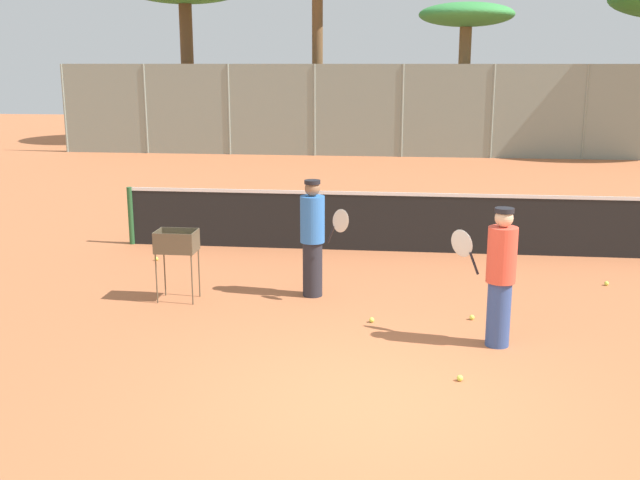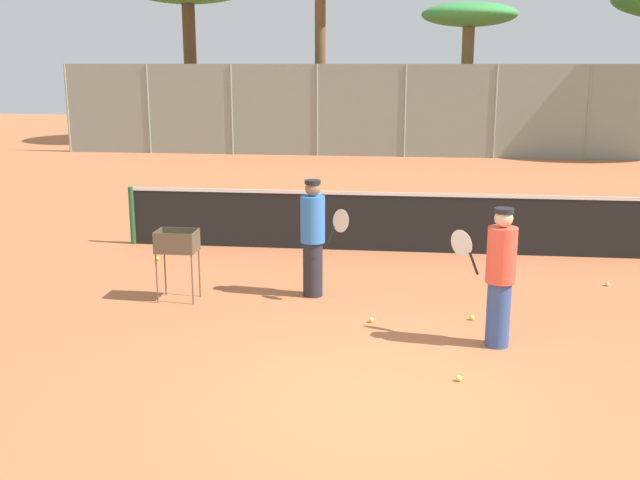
{
  "view_description": "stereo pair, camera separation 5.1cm",
  "coord_description": "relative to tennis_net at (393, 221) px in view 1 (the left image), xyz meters",
  "views": [
    {
      "loc": [
        0.23,
        -6.87,
        3.3
      ],
      "look_at": [
        -0.9,
        2.72,
        1.0
      ],
      "focal_mm": 42.0,
      "sensor_mm": 36.0,
      "label": 1
    },
    {
      "loc": [
        0.28,
        -6.87,
        3.3
      ],
      "look_at": [
        -0.9,
        2.72,
        1.0
      ],
      "focal_mm": 42.0,
      "sensor_mm": 36.0,
      "label": 2
    }
  ],
  "objects": [
    {
      "name": "tennis_ball_2",
      "position": [
        0.85,
        -5.55,
        -0.53
      ],
      "size": [
        0.07,
        0.07,
        0.07
      ],
      "primitive_type": "sphere",
      "color": "#D1E54C",
      "rests_on": "ground_plane"
    },
    {
      "name": "player_red_cap",
      "position": [
        1.34,
        -4.44,
        0.31
      ],
      "size": [
        0.79,
        0.58,
        1.67
      ],
      "rotation": [
        0.0,
        0.0,
        2.57
      ],
      "color": "#334C8C",
      "rests_on": "ground_plane"
    },
    {
      "name": "tennis_ball_4",
      "position": [
        -0.18,
        -3.81,
        -0.53
      ],
      "size": [
        0.07,
        0.07,
        0.07
      ],
      "primitive_type": "sphere",
      "color": "#D1E54C",
      "rests_on": "ground_plane"
    },
    {
      "name": "player_white_outfit",
      "position": [
        -1.08,
        -2.76,
        0.32
      ],
      "size": [
        0.77,
        0.62,
        1.69
      ],
      "rotation": [
        0.0,
        0.0,
        5.65
      ],
      "color": "#26262D",
      "rests_on": "ground_plane"
    },
    {
      "name": "tennis_net",
      "position": [
        0.0,
        0.0,
        0.0
      ],
      "size": [
        9.76,
        0.1,
        1.07
      ],
      "color": "#26592D",
      "rests_on": "ground_plane"
    },
    {
      "name": "tree_2",
      "position": [
        2.25,
        16.08,
        4.24
      ],
      "size": [
        3.51,
        3.51,
        5.45
      ],
      "color": "brown",
      "rests_on": "ground_plane"
    },
    {
      "name": "tennis_ball_1",
      "position": [
        -3.99,
        -1.12,
        -0.53
      ],
      "size": [
        0.07,
        0.07,
        0.07
      ],
      "primitive_type": "sphere",
      "color": "#D1E54C",
      "rests_on": "ground_plane"
    },
    {
      "name": "ball_cart",
      "position": [
        -2.94,
        -3.18,
        0.22
      ],
      "size": [
        0.56,
        0.41,
        1.01
      ],
      "color": "brown",
      "rests_on": "ground_plane"
    },
    {
      "name": "ground_plane",
      "position": [
        0.0,
        -6.18,
        -0.56
      ],
      "size": [
        80.0,
        80.0,
        0.0
      ],
      "primitive_type": "plane",
      "color": "#B7663D"
    },
    {
      "name": "tennis_ball_3",
      "position": [
        1.13,
        -3.56,
        -0.53
      ],
      "size": [
        0.07,
        0.07,
        0.07
      ],
      "primitive_type": "sphere",
      "color": "#D1E54C",
      "rests_on": "ground_plane"
    },
    {
      "name": "tennis_ball_0",
      "position": [
        3.28,
        -1.74,
        -0.53
      ],
      "size": [
        0.07,
        0.07,
        0.07
      ],
      "primitive_type": "sphere",
      "color": "#D1E54C",
      "rests_on": "ground_plane"
    },
    {
      "name": "parked_car",
      "position": [
        -1.56,
        17.44,
        0.1
      ],
      "size": [
        4.2,
        1.7,
        1.6
      ],
      "color": "#3F4C8C",
      "rests_on": "ground_plane"
    },
    {
      "name": "back_fence",
      "position": [
        0.0,
        13.89,
        1.07
      ],
      "size": [
        25.15,
        0.08,
        3.25
      ],
      "color": "gray",
      "rests_on": "ground_plane"
    }
  ]
}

